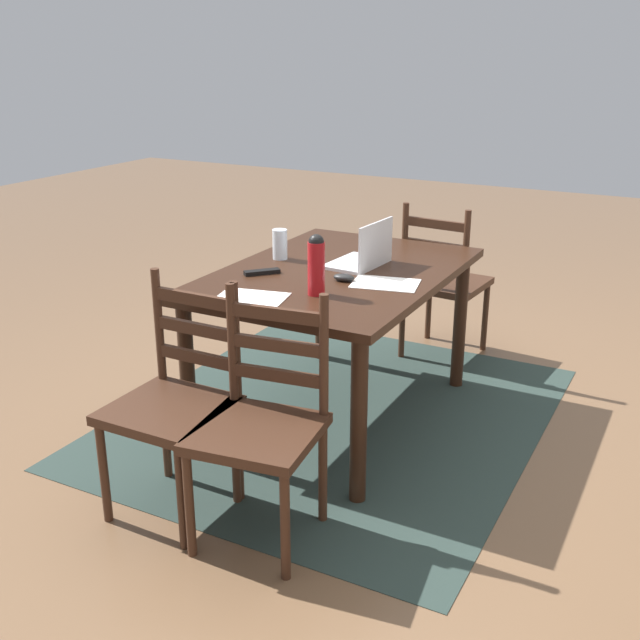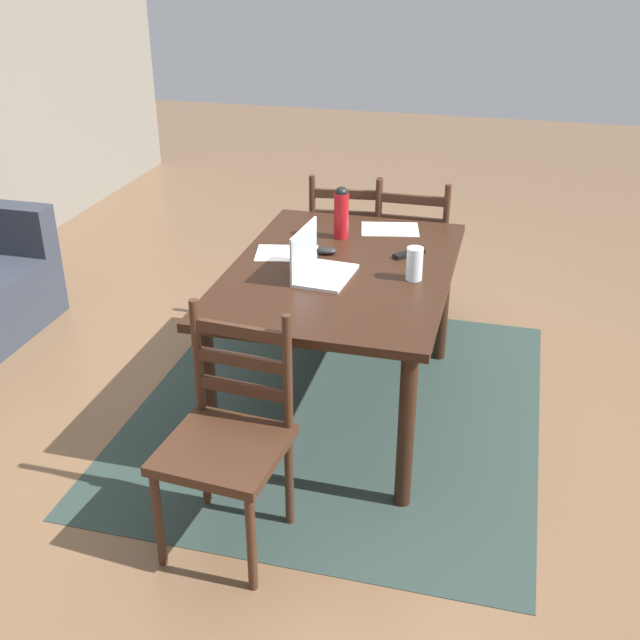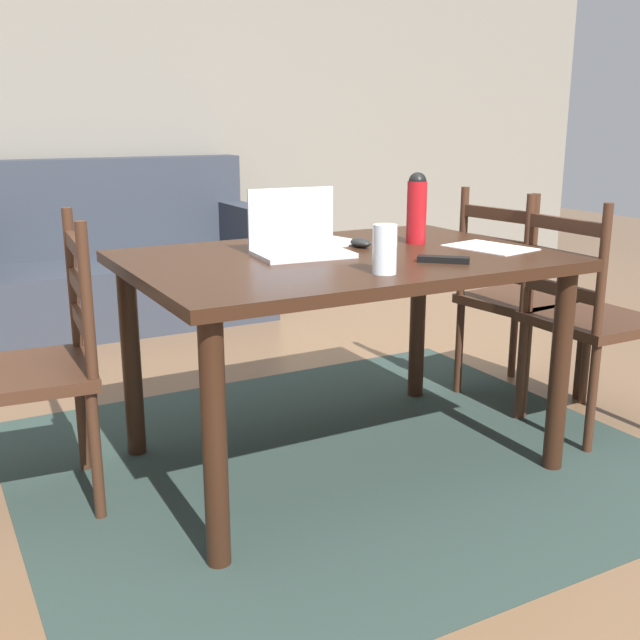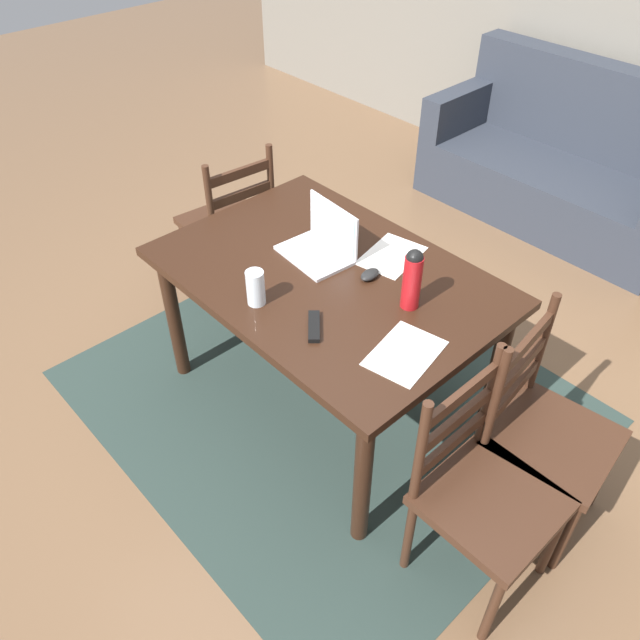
{
  "view_description": "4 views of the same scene",
  "coord_description": "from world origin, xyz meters",
  "px_view_note": "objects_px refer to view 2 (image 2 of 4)",
  "views": [
    {
      "loc": [
        3.18,
        1.58,
        1.8
      ],
      "look_at": [
        -0.05,
        -0.12,
        0.48
      ],
      "focal_mm": 43.14,
      "sensor_mm": 36.0,
      "label": 1
    },
    {
      "loc": [
        -3.29,
        -0.75,
        2.21
      ],
      "look_at": [
        -0.02,
        0.1,
        0.5
      ],
      "focal_mm": 44.07,
      "sensor_mm": 36.0,
      "label": 2
    },
    {
      "loc": [
        -1.32,
        -2.25,
        1.23
      ],
      "look_at": [
        -0.08,
        0.0,
        0.55
      ],
      "focal_mm": 42.51,
      "sensor_mm": 36.0,
      "label": 3
    },
    {
      "loc": [
        1.58,
        -1.51,
        2.39
      ],
      "look_at": [
        0.07,
        -0.11,
        0.62
      ],
      "focal_mm": 35.54,
      "sensor_mm": 36.0,
      "label": 4
    }
  ],
  "objects_px": {
    "laptop": "(316,264)",
    "drinking_glass": "(415,264)",
    "water_bottle": "(341,211)",
    "chair_right_far": "(347,248)",
    "computer_mouse": "(326,251)",
    "tv_remote": "(409,254)",
    "dining_table": "(341,286)",
    "chair_left_far": "(228,441)",
    "chair_right_near": "(413,254)"
  },
  "relations": [
    {
      "from": "laptop",
      "to": "tv_remote",
      "type": "relative_size",
      "value": 1.99
    },
    {
      "from": "dining_table",
      "to": "chair_left_far",
      "type": "height_order",
      "value": "chair_left_far"
    },
    {
      "from": "chair_right_far",
      "to": "computer_mouse",
      "type": "bearing_deg",
      "value": -174.14
    },
    {
      "from": "laptop",
      "to": "chair_right_near",
      "type": "bearing_deg",
      "value": -14.23
    },
    {
      "from": "chair_right_far",
      "to": "computer_mouse",
      "type": "distance_m",
      "value": 0.94
    },
    {
      "from": "dining_table",
      "to": "chair_right_near",
      "type": "bearing_deg",
      "value": -11.26
    },
    {
      "from": "chair_right_far",
      "to": "tv_remote",
      "type": "xyz_separation_m",
      "value": [
        -0.8,
        -0.48,
        0.32
      ]
    },
    {
      "from": "chair_right_far",
      "to": "chair_right_near",
      "type": "xyz_separation_m",
      "value": [
        -0.0,
        -0.4,
        0.0
      ]
    },
    {
      "from": "chair_right_far",
      "to": "drinking_glass",
      "type": "height_order",
      "value": "chair_right_far"
    },
    {
      "from": "chair_right_far",
      "to": "water_bottle",
      "type": "xyz_separation_m",
      "value": [
        -0.64,
        -0.11,
        0.45
      ]
    },
    {
      "from": "computer_mouse",
      "to": "tv_remote",
      "type": "distance_m",
      "value": 0.4
    },
    {
      "from": "dining_table",
      "to": "drinking_glass",
      "type": "relative_size",
      "value": 9.66
    },
    {
      "from": "computer_mouse",
      "to": "tv_remote",
      "type": "bearing_deg",
      "value": -85.13
    },
    {
      "from": "computer_mouse",
      "to": "tv_remote",
      "type": "relative_size",
      "value": 0.59
    },
    {
      "from": "laptop",
      "to": "computer_mouse",
      "type": "distance_m",
      "value": 0.27
    },
    {
      "from": "chair_right_far",
      "to": "laptop",
      "type": "height_order",
      "value": "laptop"
    },
    {
      "from": "water_bottle",
      "to": "drinking_glass",
      "type": "xyz_separation_m",
      "value": [
        -0.43,
        -0.44,
        -0.06
      ]
    },
    {
      "from": "chair_left_far",
      "to": "computer_mouse",
      "type": "height_order",
      "value": "chair_left_far"
    },
    {
      "from": "drinking_glass",
      "to": "tv_remote",
      "type": "distance_m",
      "value": 0.29
    },
    {
      "from": "chair_right_far",
      "to": "laptop",
      "type": "xyz_separation_m",
      "value": [
        -1.15,
        -0.11,
        0.37
      ]
    },
    {
      "from": "chair_left_far",
      "to": "drinking_glass",
      "type": "relative_size",
      "value": 6.29
    },
    {
      "from": "computer_mouse",
      "to": "tv_remote",
      "type": "height_order",
      "value": "computer_mouse"
    },
    {
      "from": "drinking_glass",
      "to": "chair_right_far",
      "type": "bearing_deg",
      "value": 26.98
    },
    {
      "from": "chair_right_far",
      "to": "laptop",
      "type": "distance_m",
      "value": 1.21
    },
    {
      "from": "dining_table",
      "to": "chair_right_far",
      "type": "xyz_separation_m",
      "value": [
        1.02,
        0.2,
        -0.22
      ]
    },
    {
      "from": "chair_right_near",
      "to": "computer_mouse",
      "type": "relative_size",
      "value": 9.5
    },
    {
      "from": "chair_left_far",
      "to": "chair_right_far",
      "type": "height_order",
      "value": "same"
    },
    {
      "from": "drinking_glass",
      "to": "tv_remote",
      "type": "height_order",
      "value": "drinking_glass"
    },
    {
      "from": "chair_right_far",
      "to": "laptop",
      "type": "bearing_deg",
      "value": -174.52
    },
    {
      "from": "dining_table",
      "to": "chair_right_far",
      "type": "bearing_deg",
      "value": 10.98
    },
    {
      "from": "laptop",
      "to": "computer_mouse",
      "type": "height_order",
      "value": "laptop"
    },
    {
      "from": "chair_left_far",
      "to": "tv_remote",
      "type": "xyz_separation_m",
      "value": [
        1.24,
        -0.48,
        0.32
      ]
    },
    {
      "from": "laptop",
      "to": "drinking_glass",
      "type": "distance_m",
      "value": 0.44
    },
    {
      "from": "water_bottle",
      "to": "drinking_glass",
      "type": "distance_m",
      "value": 0.62
    },
    {
      "from": "computer_mouse",
      "to": "dining_table",
      "type": "bearing_deg",
      "value": -149.8
    },
    {
      "from": "laptop",
      "to": "computer_mouse",
      "type": "relative_size",
      "value": 3.38
    },
    {
      "from": "laptop",
      "to": "drinking_glass",
      "type": "relative_size",
      "value": 2.23
    },
    {
      "from": "chair_left_far",
      "to": "water_bottle",
      "type": "bearing_deg",
      "value": -4.45
    },
    {
      "from": "water_bottle",
      "to": "dining_table",
      "type": "bearing_deg",
      "value": -166.63
    },
    {
      "from": "chair_left_far",
      "to": "drinking_glass",
      "type": "bearing_deg",
      "value": -29.46
    },
    {
      "from": "drinking_glass",
      "to": "tv_remote",
      "type": "bearing_deg",
      "value": 12.94
    },
    {
      "from": "water_bottle",
      "to": "tv_remote",
      "type": "bearing_deg",
      "value": -112.72
    },
    {
      "from": "chair_left_far",
      "to": "drinking_glass",
      "type": "xyz_separation_m",
      "value": [
        0.97,
        -0.55,
        0.39
      ]
    },
    {
      "from": "chair_left_far",
      "to": "tv_remote",
      "type": "bearing_deg",
      "value": -21.26
    },
    {
      "from": "dining_table",
      "to": "water_bottle",
      "type": "distance_m",
      "value": 0.46
    },
    {
      "from": "laptop",
      "to": "water_bottle",
      "type": "height_order",
      "value": "water_bottle"
    },
    {
      "from": "chair_right_far",
      "to": "water_bottle",
      "type": "bearing_deg",
      "value": -170.47
    },
    {
      "from": "chair_right_near",
      "to": "computer_mouse",
      "type": "xyz_separation_m",
      "value": [
        -0.87,
        0.31,
        0.33
      ]
    },
    {
      "from": "water_bottle",
      "to": "drinking_glass",
      "type": "bearing_deg",
      "value": -134.6
    },
    {
      "from": "tv_remote",
      "to": "laptop",
      "type": "bearing_deg",
      "value": 85.61
    }
  ]
}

